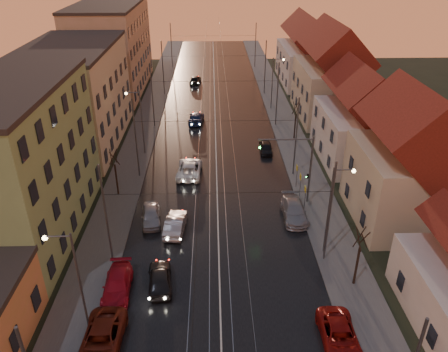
{
  "coord_description": "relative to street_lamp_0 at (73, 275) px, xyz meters",
  "views": [
    {
      "loc": [
        -0.36,
        -19.15,
        22.98
      ],
      "look_at": [
        0.7,
        19.48,
        2.34
      ],
      "focal_mm": 35.0,
      "sensor_mm": 36.0,
      "label": 1
    }
  ],
  "objects": [
    {
      "name": "parked_right_0",
      "position": [
        16.7,
        -1.54,
        -4.2
      ],
      "size": [
        2.38,
        5.0,
        1.38
      ],
      "primitive_type": "imported",
      "rotation": [
        0.0,
        0.0,
        -0.02
      ],
      "color": "maroon",
      "rests_on": "ground"
    },
    {
      "name": "parked_left_2",
      "position": [
        1.53,
        3.72,
        -4.19
      ],
      "size": [
        2.12,
        4.84,
        1.39
      ],
      "primitive_type": "imported",
      "rotation": [
        0.0,
        0.0,
        0.04
      ],
      "color": "#AF1121",
      "rests_on": "ground"
    },
    {
      "name": "catenary_pole_r_4",
      "position": [
        17.7,
        52.0,
        -0.39
      ],
      "size": [
        0.16,
        0.16,
        9.0
      ],
      "primitive_type": "cylinder",
      "color": "#595B60",
      "rests_on": "ground"
    },
    {
      "name": "catenary_pole_r_5",
      "position": [
        17.7,
        70.0,
        -0.39
      ],
      "size": [
        0.16,
        0.16,
        9.0
      ],
      "primitive_type": "cylinder",
      "color": "#595B60",
      "rests_on": "ground"
    },
    {
      "name": "house_right_1",
      "position": [
        26.1,
        13.0,
        0.56
      ],
      "size": [
        8.67,
        10.2,
        10.8
      ],
      "color": "beige",
      "rests_on": "ground"
    },
    {
      "name": "parked_right_2",
      "position": [
        15.3,
        27.85,
        -4.26
      ],
      "size": [
        1.64,
        3.73,
        1.25
      ],
      "primitive_type": "imported",
      "rotation": [
        0.0,
        0.0,
        -0.05
      ],
      "color": "black",
      "rests_on": "ground"
    },
    {
      "name": "apartment_left_3",
      "position": [
        -8.4,
        56.0,
        2.11
      ],
      "size": [
        10.0,
        24.0,
        14.0
      ],
      "primitive_type": "cube",
      "color": "tan",
      "rests_on": "ground"
    },
    {
      "name": "house_right_4",
      "position": [
        26.1,
        59.0,
        0.16
      ],
      "size": [
        9.18,
        16.32,
        10.0
      ],
      "color": "silver",
      "rests_on": "ground"
    },
    {
      "name": "street_lamp_3",
      "position": [
        18.21,
        44.0,
        0.0
      ],
      "size": [
        1.75,
        0.32,
        8.0
      ],
      "color": "#595B60",
      "rests_on": "ground"
    },
    {
      "name": "parked_left_1",
      "position": [
        1.5,
        -1.46,
        -4.13
      ],
      "size": [
        2.58,
        5.45,
        1.5
      ],
      "primitive_type": "imported",
      "rotation": [
        0.0,
        0.0,
        -0.02
      ],
      "color": "#611C10",
      "rests_on": "ground"
    },
    {
      "name": "driving_car_1",
      "position": [
        5.28,
        11.47,
        -4.13
      ],
      "size": [
        2.01,
        4.69,
        1.51
      ],
      "primitive_type": "imported",
      "rotation": [
        0.0,
        0.0,
        3.05
      ],
      "color": "#949499",
      "rests_on": "ground"
    },
    {
      "name": "catenary_pole_l_2",
      "position": [
        0.5,
        22.0,
        -0.39
      ],
      "size": [
        0.16,
        0.16,
        9.0
      ],
      "primitive_type": "cylinder",
      "color": "#595B60",
      "rests_on": "ground"
    },
    {
      "name": "driving_car_3",
      "position": [
        6.35,
        38.44,
        -4.17
      ],
      "size": [
        2.31,
        5.06,
        1.43
      ],
      "primitive_type": "imported",
      "rotation": [
        0.0,
        0.0,
        3.08
      ],
      "color": "#19264D",
      "rests_on": "ground"
    },
    {
      "name": "driving_car_2",
      "position": [
        6.08,
        22.34,
        -4.1
      ],
      "size": [
        2.82,
        5.72,
        1.56
      ],
      "primitive_type": "imported",
      "rotation": [
        0.0,
        0.0,
        3.1
      ],
      "color": "white",
      "rests_on": "ground"
    },
    {
      "name": "parked_right_1",
      "position": [
        16.3,
        13.34,
        -4.14
      ],
      "size": [
        2.13,
        5.18,
        1.5
      ],
      "primitive_type": "imported",
      "rotation": [
        0.0,
        0.0,
        -0.0
      ],
      "color": "#9E9EA3",
      "rests_on": "ground"
    },
    {
      "name": "catenary_pole_l_5",
      "position": [
        0.5,
        70.0,
        -0.39
      ],
      "size": [
        0.16,
        0.16,
        9.0
      ],
      "primitive_type": "cylinder",
      "color": "#595B60",
      "rests_on": "ground"
    },
    {
      "name": "sidewalk_right",
      "position": [
        19.1,
        38.0,
        -4.81
      ],
      "size": [
        4.0,
        120.0,
        0.15
      ],
      "primitive_type": "cube",
      "color": "#4C4C4C",
      "rests_on": "ground"
    },
    {
      "name": "street_lamp_2",
      "position": [
        0.0,
        28.0,
        0.0
      ],
      "size": [
        1.75,
        0.32,
        8.0
      ],
      "color": "#595B60",
      "rests_on": "ground"
    },
    {
      "name": "house_right_3",
      "position": [
        26.1,
        41.0,
        0.92
      ],
      "size": [
        9.18,
        14.28,
        11.5
      ],
      "color": "beige",
      "rests_on": "ground"
    },
    {
      "name": "bare_tree_0",
      "position": [
        -1.09,
        18.0,
        -2.4
      ],
      "size": [
        1.09,
        1.09,
        5.11
      ],
      "color": "black",
      "rests_on": "ground"
    },
    {
      "name": "traffic_light_mast",
      "position": [
        17.1,
        16.0,
        -0.29
      ],
      "size": [
        5.3,
        0.32,
        7.2
      ],
      "color": "#595B60",
      "rests_on": "ground"
    },
    {
      "name": "catenary_pole_l_4",
      "position": [
        0.5,
        52.0,
        -0.39
      ],
      "size": [
        0.16,
        0.16,
        9.0
      ],
      "primitive_type": "cylinder",
      "color": "#595B60",
      "rests_on": "ground"
    },
    {
      "name": "tram_rail_1",
      "position": [
        8.33,
        38.0,
        -4.83
      ],
      "size": [
        0.06,
        120.0,
        0.03
      ],
      "primitive_type": "cube",
      "color": "gray",
      "rests_on": "road"
    },
    {
      "name": "tram_rail_3",
      "position": [
        11.3,
        38.0,
        -4.83
      ],
      "size": [
        0.06,
        120.0,
        0.03
      ],
      "primitive_type": "cube",
      "color": "gray",
      "rests_on": "road"
    },
    {
      "name": "tram_rail_2",
      "position": [
        9.87,
        38.0,
        -4.83
      ],
      "size": [
        0.06,
        120.0,
        0.03
      ],
      "primitive_type": "cube",
      "color": "gray",
      "rests_on": "road"
    },
    {
      "name": "street_lamp_1",
      "position": [
        18.21,
        8.0,
        0.0
      ],
      "size": [
        1.75,
        0.32,
        8.0
      ],
      "color": "#595B60",
      "rests_on": "ground"
    },
    {
      "name": "bare_tree_2",
      "position": [
        19.51,
        32.0,
        -2.4
      ],
      "size": [
        1.09,
        1.09,
        5.11
      ],
      "color": "black",
      "rests_on": "ground"
    },
    {
      "name": "apartment_left_1",
      "position": [
        -8.4,
        12.0,
        1.61
      ],
      "size": [
        10.0,
        18.0,
        13.0
      ],
      "primitive_type": "cube",
      "color": "#769A62",
      "rests_on": "ground"
    },
    {
      "name": "street_lamp_0",
      "position": [
        0.0,
        0.0,
        0.0
      ],
      "size": [
        1.75,
        0.32,
        8.0
      ],
      "color": "#595B60",
      "rests_on": "ground"
    },
    {
      "name": "driving_car_0",
      "position": [
        4.61,
        4.32,
        -4.15
      ],
      "size": [
        2.21,
        4.47,
        1.47
      ],
      "primitive_type": "imported",
      "rotation": [
        0.0,
        0.0,
        3.26
      ],
      "color": "black",
      "rests_on": "ground"
    },
    {
      "name": "parked_left_3",
      "position": [
        2.9,
        12.97,
        -4.17
      ],
      "size": [
        2.23,
        4.4,
        1.44
      ],
      "primitive_type": "imported",
      "rotation": [
        0.0,
        0.0,
        0.13
      ],
      "color": "#A2A1A7",
      "rests_on": "ground"
    },
    {
      "name": "catenary_pole_r_3",
      "position": [
        17.7,
        37.0,
        -0.39
      ],
      "size": [
        0.16,
        0.16,
        9.0
      ],
      "primitive_type": "cylinder",
      "color": "#595B60",
      "rests_on": "ground"
    },
    {
      "name": "catenary_pole_l_3",
      "position": [
        0.5,
        37.0,
        -0.39
      ],
      "size": [
        0.16,
        0.16,
        9.0
      ],
      "primitive_type": "cylinder",
      "color": "#595B60",
      "rests_on": "ground"
    },
    {
      "name": "driving_car_4",
      "position": [
        5.61,
        58.61,
        -4.16
      ],
      "size": [
        2.27,
        4.45,
        1.45
      ],
      "primitive_type": "imported",
      "rotation": [
        0.0,
        0.0,
        3.01
      ],
      "color": "black",
      "rests_on": "ground"
    },
    {
      "name": "catenary_pole_r_1",
      "position": [
        17.7,
        7.0,
        -0.39
      ],
      "size": [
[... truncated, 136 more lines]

